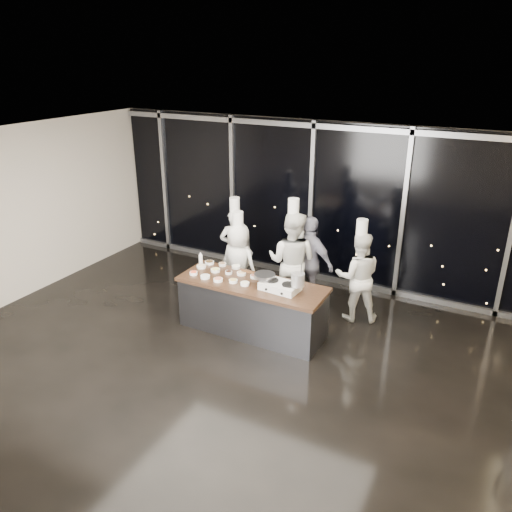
% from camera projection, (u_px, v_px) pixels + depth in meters
% --- Properties ---
extents(ground, '(9.00, 9.00, 0.00)m').
position_uv_depth(ground, '(225.00, 357.00, 7.70)').
color(ground, black).
rests_on(ground, ground).
extents(room_shell, '(9.02, 7.02, 3.21)m').
position_uv_depth(room_shell, '(232.00, 221.00, 6.78)').
color(room_shell, beige).
rests_on(room_shell, ground).
extents(window_wall, '(8.90, 0.11, 3.20)m').
position_uv_depth(window_wall, '(312.00, 203.00, 9.91)').
color(window_wall, black).
rests_on(window_wall, ground).
extents(demo_counter, '(2.46, 0.86, 0.90)m').
position_uv_depth(demo_counter, '(252.00, 307.00, 8.27)').
color(demo_counter, '#3B3C41').
rests_on(demo_counter, ground).
extents(stove, '(0.63, 0.43, 0.14)m').
position_uv_depth(stove, '(280.00, 286.00, 7.83)').
color(stove, silver).
rests_on(stove, demo_counter).
extents(frying_pan, '(0.60, 0.37, 0.06)m').
position_uv_depth(frying_pan, '(264.00, 275.00, 7.95)').
color(frying_pan, gray).
rests_on(frying_pan, stove).
extents(stock_pot, '(0.22, 0.22, 0.20)m').
position_uv_depth(stock_pot, '(298.00, 280.00, 7.63)').
color(stock_pot, silver).
rests_on(stock_pot, stove).
extents(prep_bowls, '(1.16, 0.75, 0.05)m').
position_uv_depth(prep_bowls, '(222.00, 272.00, 8.41)').
color(prep_bowls, white).
rests_on(prep_bowls, demo_counter).
extents(squeeze_bottle, '(0.07, 0.07, 0.25)m').
position_uv_depth(squeeze_bottle, '(201.00, 259.00, 8.73)').
color(squeeze_bottle, white).
rests_on(squeeze_bottle, demo_counter).
extents(chef_far_left, '(0.71, 0.60, 1.87)m').
position_uv_depth(chef_far_left, '(235.00, 249.00, 9.63)').
color(chef_far_left, silver).
rests_on(chef_far_left, ground).
extents(chef_left, '(0.81, 0.58, 1.77)m').
position_uv_depth(chef_left, '(239.00, 263.00, 9.12)').
color(chef_left, silver).
rests_on(chef_left, ground).
extents(chef_center, '(0.95, 0.77, 2.08)m').
position_uv_depth(chef_center, '(292.00, 261.00, 8.84)').
color(chef_center, silver).
rests_on(chef_center, ground).
extents(guest, '(1.08, 0.67, 1.71)m').
position_uv_depth(guest, '(310.00, 262.00, 8.99)').
color(guest, '#131436').
rests_on(guest, ground).
extents(chef_right, '(0.95, 0.86, 1.83)m').
position_uv_depth(chef_right, '(358.00, 276.00, 8.54)').
color(chef_right, silver).
rests_on(chef_right, ground).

